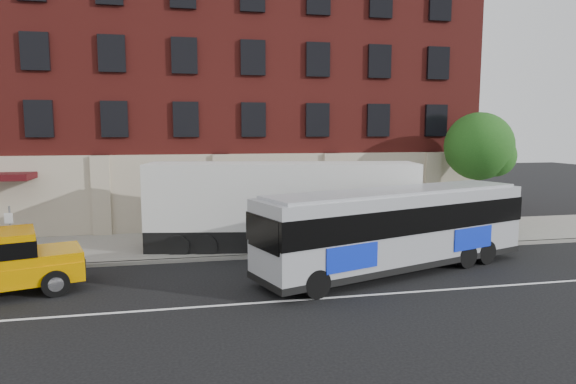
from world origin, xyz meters
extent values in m
plane|color=black|center=(0.00, 0.00, 0.00)|extent=(120.00, 120.00, 0.00)
cube|color=gray|center=(0.00, 9.00, 0.07)|extent=(60.00, 6.00, 0.15)
cube|color=gray|center=(0.00, 6.00, 0.07)|extent=(60.00, 0.25, 0.15)
cube|color=white|center=(0.00, 0.50, 0.01)|extent=(60.00, 0.12, 0.01)
cube|color=maroon|center=(0.00, 17.00, 7.65)|extent=(30.00, 10.00, 15.00)
cube|color=#AFA38B|center=(0.00, 11.85, 2.15)|extent=(30.00, 0.35, 4.00)
cube|color=#AFA38B|center=(-6.00, 11.75, 2.15)|extent=(0.90, 0.55, 4.00)
cube|color=#AFA38B|center=(0.00, 11.75, 2.15)|extent=(0.90, 0.55, 4.00)
cube|color=#AFA38B|center=(6.00, 11.75, 2.15)|extent=(0.90, 0.55, 4.00)
cube|color=#AFA38B|center=(12.00, 11.75, 2.15)|extent=(0.90, 0.55, 4.00)
cube|color=black|center=(-8.75, 11.92, 5.95)|extent=(1.30, 0.20, 1.80)
cube|color=black|center=(-5.25, 11.92, 5.95)|extent=(1.30, 0.20, 1.80)
cube|color=black|center=(-1.75, 11.92, 5.95)|extent=(1.30, 0.20, 1.80)
cube|color=black|center=(1.75, 11.92, 5.95)|extent=(1.30, 0.20, 1.80)
cube|color=black|center=(5.25, 11.92, 5.95)|extent=(1.30, 0.20, 1.80)
cube|color=black|center=(8.75, 11.92, 5.95)|extent=(1.30, 0.20, 1.80)
cube|color=black|center=(12.25, 11.92, 5.95)|extent=(1.30, 0.20, 1.80)
cube|color=black|center=(-8.75, 11.92, 9.15)|extent=(1.30, 0.20, 1.80)
cube|color=black|center=(-5.25, 11.92, 9.15)|extent=(1.30, 0.20, 1.80)
cube|color=black|center=(-1.75, 11.92, 9.15)|extent=(1.30, 0.20, 1.80)
cube|color=black|center=(1.75, 11.92, 9.15)|extent=(1.30, 0.20, 1.80)
cube|color=black|center=(5.25, 11.92, 9.15)|extent=(1.30, 0.20, 1.80)
cube|color=black|center=(8.75, 11.92, 9.15)|extent=(1.30, 0.20, 1.80)
cube|color=black|center=(12.25, 11.92, 9.15)|extent=(1.30, 0.20, 1.80)
cube|color=black|center=(8.75, 11.92, 12.35)|extent=(1.30, 0.20, 1.80)
cube|color=black|center=(12.25, 11.92, 12.35)|extent=(1.30, 0.20, 1.80)
cube|color=black|center=(-10.50, 11.78, 1.75)|extent=(2.60, 0.15, 2.80)
cube|color=black|center=(-4.50, 11.78, 1.75)|extent=(2.60, 0.15, 2.80)
cube|color=black|center=(1.50, 11.78, 1.75)|extent=(2.60, 0.15, 2.80)
cube|color=black|center=(7.50, 11.78, 1.75)|extent=(2.60, 0.15, 2.80)
cylinder|color=slate|center=(-8.50, 6.20, 1.25)|extent=(0.07, 0.07, 2.50)
cube|color=silver|center=(-8.50, 6.05, 2.05)|extent=(0.30, 0.03, 0.40)
cube|color=silver|center=(-8.50, 6.05, 1.55)|extent=(0.30, 0.03, 0.35)
cylinder|color=#39281C|center=(13.50, 9.50, 1.65)|extent=(0.32, 0.32, 3.00)
sphere|color=#164212|center=(13.50, 9.50, 4.55)|extent=(3.60, 3.60, 3.60)
sphere|color=#164212|center=(14.20, 9.10, 4.05)|extent=(2.20, 2.20, 2.20)
sphere|color=#164212|center=(12.90, 9.90, 4.15)|extent=(2.00, 2.00, 2.00)
cube|color=#9C9EA4|center=(6.03, 3.01, 1.70)|extent=(11.64, 5.98, 2.73)
cube|color=black|center=(6.03, 3.01, 0.43)|extent=(11.70, 6.04, 0.24)
cube|color=#9C9EA4|center=(6.03, 3.01, 3.11)|extent=(11.00, 5.52, 0.11)
cube|color=black|center=(6.03, 3.01, 2.15)|extent=(11.74, 6.07, 0.96)
cube|color=#0D28CD|center=(3.52, 0.86, 1.20)|extent=(2.00, 0.72, 0.86)
cube|color=#0D28CD|center=(8.35, 5.10, 1.20)|extent=(2.00, 0.72, 0.86)
cylinder|color=black|center=(2.21, 0.56, 0.48)|extent=(1.00, 0.58, 0.96)
cylinder|color=black|center=(1.51, 2.61, 0.48)|extent=(1.00, 0.58, 0.96)
cylinder|color=black|center=(8.91, 2.85, 0.48)|extent=(1.00, 0.58, 0.96)
cylinder|color=black|center=(8.21, 4.90, 0.48)|extent=(1.00, 0.58, 0.96)
cylinder|color=black|center=(10.00, 3.22, 0.48)|extent=(1.00, 0.58, 0.96)
cylinder|color=black|center=(9.30, 5.27, 0.48)|extent=(1.00, 0.58, 0.96)
cube|color=#D18B00|center=(-6.28, 3.52, 1.19)|extent=(2.16, 2.45, 0.32)
cube|color=black|center=(-5.49, 3.77, 0.76)|extent=(0.58, 1.67, 0.59)
cylinder|color=black|center=(-6.07, 2.47, 0.43)|extent=(0.92, 0.55, 0.87)
cylinder|color=silver|center=(-6.07, 2.47, 0.43)|extent=(0.55, 0.45, 0.48)
cylinder|color=black|center=(-6.70, 4.50, 0.43)|extent=(0.92, 0.55, 0.87)
cylinder|color=silver|center=(-6.70, 4.50, 0.43)|extent=(0.55, 0.45, 0.48)
cube|color=black|center=(2.37, 7.16, 0.54)|extent=(12.11, 4.40, 1.09)
cube|color=white|center=(2.37, 7.16, 2.52)|extent=(12.12, 4.44, 2.87)
cylinder|color=black|center=(-2.21, 6.81, 0.49)|extent=(1.02, 0.44, 0.99)
cylinder|color=black|center=(-1.82, 9.05, 0.49)|extent=(1.02, 0.44, 0.99)
cylinder|color=black|center=(-1.04, 6.61, 0.49)|extent=(1.02, 0.44, 0.99)
cylinder|color=black|center=(-0.65, 8.85, 0.49)|extent=(1.02, 0.44, 0.99)
cylinder|color=black|center=(5.39, 5.47, 0.49)|extent=(1.02, 0.44, 0.99)
cylinder|color=black|center=(5.79, 7.71, 0.49)|extent=(1.02, 0.44, 0.99)
cylinder|color=black|center=(6.56, 5.26, 0.49)|extent=(1.02, 0.44, 0.99)
cylinder|color=black|center=(6.96, 7.51, 0.49)|extent=(1.02, 0.44, 0.99)
camera|label=1|loc=(-1.82, -14.42, 5.37)|focal=31.01mm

